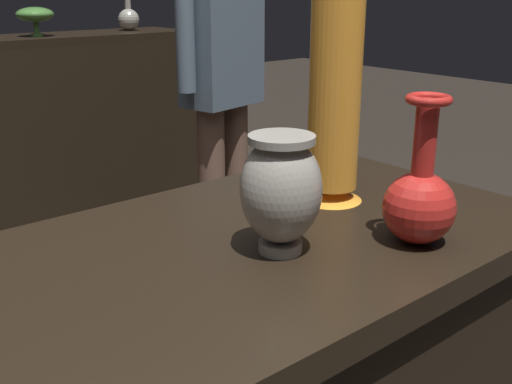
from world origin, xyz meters
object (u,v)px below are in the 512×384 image
object	(u,v)px
vase_left_accent	(334,105)
visitor_near_right	(222,69)
vase_tall_behind	(420,198)
vase_centerpiece	(281,189)
shelf_vase_right	(35,15)
shelf_vase_far_right	(129,17)

from	to	relation	value
vase_left_accent	visitor_near_right	size ratio (longest dim) A/B	0.26
vase_tall_behind	vase_left_accent	size ratio (longest dim) A/B	0.63
vase_tall_behind	vase_centerpiece	bearing A→B (deg)	149.65
vase_left_accent	shelf_vase_right	distance (m)	2.11
vase_left_accent	shelf_vase_right	size ratio (longest dim) A/B	2.39
visitor_near_right	vase_tall_behind	bearing A→B (deg)	53.41
vase_tall_behind	vase_left_accent	xyz separation A→B (m)	(0.05, 0.25, 0.12)
vase_tall_behind	shelf_vase_right	size ratio (longest dim) A/B	1.49
vase_centerpiece	shelf_vase_far_right	world-z (taller)	shelf_vase_far_right
vase_centerpiece	visitor_near_right	xyz separation A→B (m)	(0.83, 1.27, -0.00)
vase_centerpiece	visitor_near_right	distance (m)	1.51
shelf_vase_far_right	visitor_near_right	world-z (taller)	visitor_near_right
vase_tall_behind	visitor_near_right	xyz separation A→B (m)	(0.62, 1.39, 0.03)
vase_centerpiece	shelf_vase_right	distance (m)	2.28
vase_centerpiece	vase_tall_behind	size ratio (longest dim) A/B	0.78
vase_tall_behind	shelf_vase_right	xyz separation A→B (m)	(0.27, 2.35, 0.21)
shelf_vase_far_right	shelf_vase_right	bearing A→B (deg)	-172.83
vase_centerpiece	vase_left_accent	distance (m)	0.30
vase_centerpiece	shelf_vase_far_right	bearing A→B (deg)	66.53
shelf_vase_right	shelf_vase_far_right	bearing A→B (deg)	7.17
vase_left_accent	shelf_vase_right	world-z (taller)	vase_left_accent
vase_tall_behind	vase_left_accent	bearing A→B (deg)	79.25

